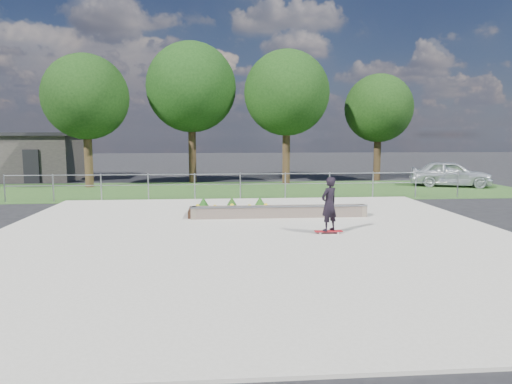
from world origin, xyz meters
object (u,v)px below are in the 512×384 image
parked_car (450,174)px  planter_bed (232,210)px  grind_ledge (279,211)px  skateboarder (329,204)px

parked_car → planter_bed: bearing=144.3°
grind_ledge → planter_bed: bearing=159.7°
planter_bed → parked_car: size_ratio=0.71×
planter_bed → parked_car: (12.35, 8.39, 0.48)m
grind_ledge → planter_bed: size_ratio=2.00×
grind_ledge → parked_car: size_ratio=1.41×
grind_ledge → skateboarder: 2.94m
planter_bed → skateboarder: 4.26m
skateboarder → parked_car: size_ratio=0.38×
grind_ledge → planter_bed: planter_bed is taller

